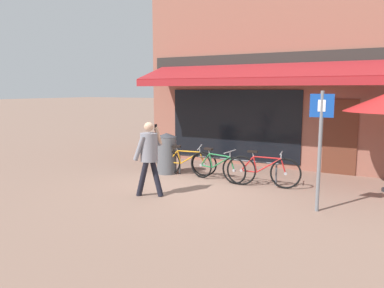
% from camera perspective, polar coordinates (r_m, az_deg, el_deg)
% --- Properties ---
extents(ground_plane, '(160.00, 160.00, 0.00)m').
position_cam_1_polar(ground_plane, '(9.26, 0.24, -6.44)').
color(ground_plane, '#846656').
extents(shop_front, '(7.77, 4.50, 5.43)m').
position_cam_1_polar(shop_front, '(13.01, 12.47, 9.67)').
color(shop_front, '#8E5647').
rests_on(shop_front, ground_plane).
extents(bike_rack_rail, '(2.85, 0.04, 0.57)m').
position_cam_1_polar(bike_rack_rail, '(9.89, 5.03, -2.78)').
color(bike_rack_rail, '#47494F').
rests_on(bike_rack_rail, ground_plane).
extents(bicycle_orange, '(1.71, 0.56, 0.86)m').
position_cam_1_polar(bicycle_orange, '(10.32, -0.94, -2.77)').
color(bicycle_orange, black).
rests_on(bicycle_orange, ground_plane).
extents(bicycle_green, '(1.73, 0.56, 0.85)m').
position_cam_1_polar(bicycle_green, '(9.73, 3.82, -3.45)').
color(bicycle_green, black).
rests_on(bicycle_green, ground_plane).
extents(bicycle_red, '(1.80, 0.52, 0.88)m').
position_cam_1_polar(bicycle_red, '(9.28, 10.75, -4.03)').
color(bicycle_red, black).
rests_on(bicycle_red, ground_plane).
extents(pedestrian_adult, '(0.60, 0.62, 1.67)m').
position_cam_1_polar(pedestrian_adult, '(8.28, -6.56, -1.10)').
color(pedestrian_adult, black).
rests_on(pedestrian_adult, ground_plane).
extents(litter_bin, '(0.56, 0.56, 1.15)m').
position_cam_1_polar(litter_bin, '(10.57, -3.88, -1.40)').
color(litter_bin, '#515459').
rests_on(litter_bin, ground_plane).
extents(parking_sign, '(0.44, 0.07, 2.34)m').
position_cam_1_polar(parking_sign, '(7.53, 18.96, 0.81)').
color(parking_sign, slate).
rests_on(parking_sign, ground_plane).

